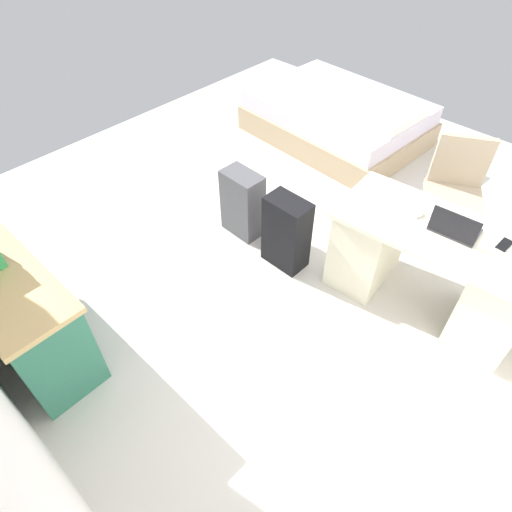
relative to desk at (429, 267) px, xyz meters
name	(u,v)px	position (x,y,z in m)	size (l,w,h in m)	color
ground_plane	(300,243)	(1.10, 0.11, -0.39)	(6.07, 6.07, 0.00)	beige
desk	(429,267)	(0.00, 0.00, 0.00)	(1.49, 0.79, 0.75)	beige
office_chair	(451,199)	(0.24, -0.83, 0.03)	(0.62, 0.62, 0.94)	black
credenza	(1,291)	(2.08, 2.26, -0.01)	(1.80, 0.48, 0.76)	#2D7056
bed	(338,118)	(1.96, -1.62, -0.15)	(1.98, 1.51, 0.58)	tan
suitcase_black	(286,233)	(1.05, 0.38, -0.07)	(0.36, 0.22, 0.65)	black
suitcase_spare_grey	(243,204)	(1.60, 0.33, -0.08)	(0.36, 0.22, 0.62)	#4C4C51
laptop	(454,228)	(-0.06, -0.01, 0.41)	(0.33, 0.25, 0.21)	#333338
computer_mouse	(419,213)	(0.21, -0.03, 0.37)	(0.06, 0.10, 0.03)	white
cell_phone_near_laptop	(505,245)	(-0.36, -0.14, 0.36)	(0.07, 0.14, 0.01)	black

